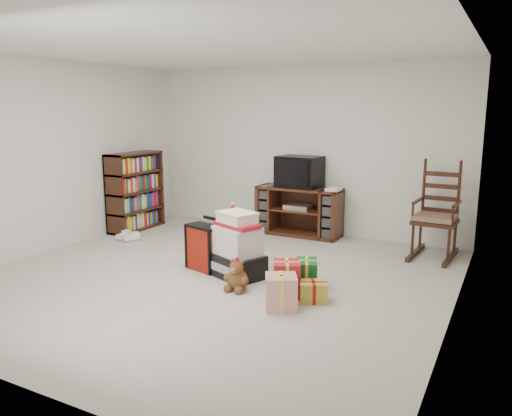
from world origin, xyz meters
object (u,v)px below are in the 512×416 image
at_px(santa_figurine, 251,246).
at_px(sneaker_pair, 128,237).
at_px(rocking_chair, 436,223).
at_px(red_suitcase, 205,247).
at_px(tv_stand, 299,211).
at_px(teddy_bear, 237,277).
at_px(bookshelf, 135,193).
at_px(mrs_claus_figurine, 233,234).
at_px(gift_cluster, 293,283).
at_px(gift_pile, 237,249).
at_px(crt_television, 299,172).

bearing_deg(santa_figurine, sneaker_pair, 173.02).
relative_size(rocking_chair, red_suitcase, 2.03).
distance_m(tv_stand, red_suitcase, 2.08).
xyz_separation_m(rocking_chair, santa_figurine, (-1.87, -1.50, -0.18)).
xyz_separation_m(teddy_bear, sneaker_pair, (-2.40, 1.02, -0.10)).
bearing_deg(santa_figurine, bookshelf, 160.91).
bearing_deg(tv_stand, mrs_claus_figurine, -107.37).
relative_size(teddy_bear, sneaker_pair, 1.05).
xyz_separation_m(tv_stand, gift_cluster, (0.92, -2.33, -0.23)).
bearing_deg(sneaker_pair, red_suitcase, -10.77).
relative_size(gift_pile, crt_television, 1.10).
bearing_deg(crt_television, bookshelf, -154.95).
relative_size(rocking_chair, sneaker_pair, 4.07).
distance_m(red_suitcase, crt_television, 2.20).
height_order(santa_figurine, mrs_claus_figurine, santa_figurine).
distance_m(bookshelf, rocking_chair, 4.41).
distance_m(bookshelf, santa_figurine, 2.66).
bearing_deg(mrs_claus_figurine, crt_television, 73.08).
bearing_deg(santa_figurine, teddy_bear, -71.52).
bearing_deg(teddy_bear, bookshelf, 149.50).
bearing_deg(tv_stand, gift_pile, -85.88).
distance_m(red_suitcase, santa_figurine, 0.55).
xyz_separation_m(sneaker_pair, gift_cluster, (2.97, -0.88, 0.09)).
bearing_deg(teddy_bear, red_suitcase, 148.74).
relative_size(red_suitcase, teddy_bear, 1.91).
xyz_separation_m(tv_stand, mrs_claus_figurine, (-0.40, -1.26, -0.11)).
height_order(red_suitcase, sneaker_pair, red_suitcase).
bearing_deg(santa_figurine, gift_cluster, -37.03).
height_order(mrs_claus_figurine, sneaker_pair, mrs_claus_figurine).
xyz_separation_m(bookshelf, teddy_bear, (2.75, -1.62, -0.43)).
relative_size(tv_stand, santa_figurine, 1.88).
height_order(gift_pile, crt_television, crt_television).
xyz_separation_m(rocking_chair, red_suitcase, (-2.29, -1.84, -0.16)).
distance_m(bookshelf, gift_cluster, 3.66).
bearing_deg(red_suitcase, gift_pile, 11.52).
xyz_separation_m(bookshelf, gift_pile, (2.54, -1.24, -0.26)).
distance_m(santa_figurine, crt_television, 1.86).
bearing_deg(gift_pile, sneaker_pair, -173.99).
bearing_deg(rocking_chair, gift_cluster, -112.42).
height_order(sneaker_pair, gift_cluster, gift_cluster).
xyz_separation_m(mrs_claus_figurine, gift_cluster, (1.33, -1.07, -0.12)).
bearing_deg(tv_stand, teddy_bear, -81.51).
height_order(santa_figurine, crt_television, crt_television).
distance_m(bookshelf, red_suitcase, 2.42).
relative_size(bookshelf, gift_cluster, 1.35).
relative_size(bookshelf, santa_figurine, 1.79).
height_order(mrs_claus_figurine, crt_television, crt_television).
distance_m(rocking_chair, mrs_claus_figurine, 2.60).
bearing_deg(gift_cluster, crt_television, 111.76).
distance_m(bookshelf, gift_pile, 2.84).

